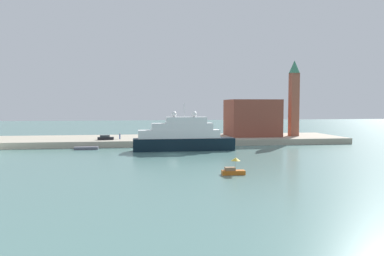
# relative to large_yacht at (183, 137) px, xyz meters

# --- Properties ---
(ground) EXTENTS (400.00, 400.00, 0.00)m
(ground) POSITION_rel_large_yacht_xyz_m (-3.24, -7.08, -3.45)
(ground) COLOR slate
(quay_dock) EXTENTS (110.00, 23.48, 1.72)m
(quay_dock) POSITION_rel_large_yacht_xyz_m (-3.24, 20.66, -2.59)
(quay_dock) COLOR #ADA38E
(quay_dock) RESTS_ON ground
(large_yacht) EXTENTS (25.68, 3.83, 12.08)m
(large_yacht) POSITION_rel_large_yacht_xyz_m (0.00, 0.00, 0.00)
(large_yacht) COLOR black
(large_yacht) RESTS_ON ground
(small_motorboat) EXTENTS (3.83, 1.50, 2.84)m
(small_motorboat) POSITION_rel_large_yacht_xyz_m (4.47, -33.74, -2.55)
(small_motorboat) COLOR #C66019
(small_motorboat) RESTS_ON ground
(work_barge) EXTENTS (6.02, 1.95, 0.69)m
(work_barge) POSITION_rel_large_yacht_xyz_m (-24.62, 5.93, -3.10)
(work_barge) COLOR #595966
(work_barge) RESTS_ON ground
(harbor_building) EXTENTS (15.56, 13.98, 11.57)m
(harbor_building) POSITION_rel_large_yacht_xyz_m (24.90, 21.99, 4.06)
(harbor_building) COLOR brown
(harbor_building) RESTS_ON quay_dock
(bell_tower) EXTENTS (3.44, 3.44, 23.92)m
(bell_tower) POSITION_rel_large_yacht_xyz_m (37.85, 19.48, 11.26)
(bell_tower) COLOR #93513D
(bell_tower) RESTS_ON quay_dock
(parked_car) EXTENTS (4.48, 1.85, 1.31)m
(parked_car) POSITION_rel_large_yacht_xyz_m (-20.41, 14.33, -1.17)
(parked_car) COLOR black
(parked_car) RESTS_ON quay_dock
(person_figure) EXTENTS (0.36, 0.36, 1.75)m
(person_figure) POSITION_rel_large_yacht_xyz_m (-16.51, 15.83, -0.92)
(person_figure) COLOR #334C8C
(person_figure) RESTS_ON quay_dock
(mooring_bollard) EXTENTS (0.39, 0.39, 0.68)m
(mooring_bollard) POSITION_rel_large_yacht_xyz_m (-3.80, 10.44, -1.39)
(mooring_bollard) COLOR black
(mooring_bollard) RESTS_ON quay_dock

